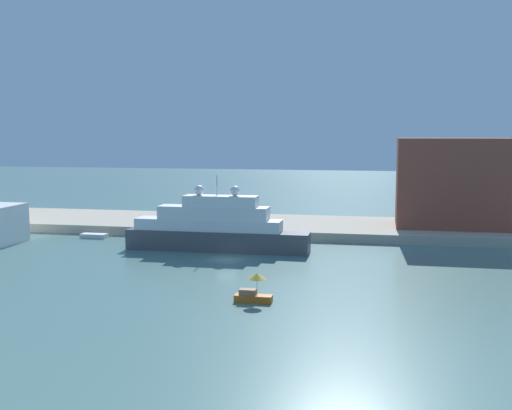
{
  "coord_description": "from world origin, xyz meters",
  "views": [
    {
      "loc": [
        20.19,
        -80.5,
        17.13
      ],
      "look_at": [
        2.82,
        6.0,
        6.8
      ],
      "focal_mm": 44.01,
      "sensor_mm": 36.0,
      "label": 1
    }
  ],
  "objects_px": {
    "mooring_bollard": "(231,227)",
    "small_motorboat": "(254,290)",
    "large_yacht": "(215,229)",
    "person_figure": "(216,220)",
    "harbor_building": "(454,183)",
    "parked_car": "(190,218)",
    "work_barge": "(94,236)"
  },
  "relations": [
    {
      "from": "large_yacht",
      "to": "small_motorboat",
      "type": "distance_m",
      "value": 28.44
    },
    {
      "from": "harbor_building",
      "to": "mooring_bollard",
      "type": "height_order",
      "value": "harbor_building"
    },
    {
      "from": "harbor_building",
      "to": "parked_car",
      "type": "xyz_separation_m",
      "value": [
        -44.57,
        -3.26,
        -6.72
      ]
    },
    {
      "from": "large_yacht",
      "to": "parked_car",
      "type": "height_order",
      "value": "large_yacht"
    },
    {
      "from": "large_yacht",
      "to": "work_barge",
      "type": "relative_size",
      "value": 6.37
    },
    {
      "from": "large_yacht",
      "to": "parked_car",
      "type": "distance_m",
      "value": 19.97
    },
    {
      "from": "person_figure",
      "to": "large_yacht",
      "type": "bearing_deg",
      "value": -75.72
    },
    {
      "from": "parked_car",
      "to": "mooring_bollard",
      "type": "distance_m",
      "value": 11.43
    },
    {
      "from": "harbor_building",
      "to": "person_figure",
      "type": "bearing_deg",
      "value": -171.6
    },
    {
      "from": "small_motorboat",
      "to": "parked_car",
      "type": "relative_size",
      "value": 0.87
    },
    {
      "from": "person_figure",
      "to": "mooring_bollard",
      "type": "relative_size",
      "value": 2.8
    },
    {
      "from": "small_motorboat",
      "to": "work_barge",
      "type": "relative_size",
      "value": 0.91
    },
    {
      "from": "work_barge",
      "to": "mooring_bollard",
      "type": "relative_size",
      "value": 6.89
    },
    {
      "from": "person_figure",
      "to": "mooring_bollard",
      "type": "xyz_separation_m",
      "value": [
        3.59,
        -4.45,
        -0.49
      ]
    },
    {
      "from": "harbor_building",
      "to": "small_motorboat",
      "type": "bearing_deg",
      "value": -117.23
    },
    {
      "from": "person_figure",
      "to": "mooring_bollard",
      "type": "height_order",
      "value": "person_figure"
    },
    {
      "from": "small_motorboat",
      "to": "work_barge",
      "type": "distance_m",
      "value": 46.62
    },
    {
      "from": "small_motorboat",
      "to": "parked_car",
      "type": "bearing_deg",
      "value": 114.97
    },
    {
      "from": "parked_car",
      "to": "harbor_building",
      "type": "bearing_deg",
      "value": 4.18
    },
    {
      "from": "mooring_bollard",
      "to": "work_barge",
      "type": "bearing_deg",
      "value": -169.55
    },
    {
      "from": "parked_car",
      "to": "work_barge",
      "type": "bearing_deg",
      "value": -139.31
    },
    {
      "from": "large_yacht",
      "to": "person_figure",
      "type": "bearing_deg",
      "value": 104.28
    },
    {
      "from": "work_barge",
      "to": "mooring_bollard",
      "type": "height_order",
      "value": "mooring_bollard"
    },
    {
      "from": "large_yacht",
      "to": "person_figure",
      "type": "distance_m",
      "value": 15.63
    },
    {
      "from": "large_yacht",
      "to": "mooring_bollard",
      "type": "xyz_separation_m",
      "value": [
        -0.25,
        10.67,
        -1.44
      ]
    },
    {
      "from": "parked_car",
      "to": "mooring_bollard",
      "type": "bearing_deg",
      "value": -37.58
    },
    {
      "from": "mooring_bollard",
      "to": "small_motorboat",
      "type": "bearing_deg",
      "value": -72.89
    },
    {
      "from": "person_figure",
      "to": "parked_car",
      "type": "bearing_deg",
      "value": 155.27
    },
    {
      "from": "work_barge",
      "to": "person_figure",
      "type": "xyz_separation_m",
      "value": [
        18.24,
        8.48,
        1.91
      ]
    },
    {
      "from": "harbor_building",
      "to": "mooring_bollard",
      "type": "xyz_separation_m",
      "value": [
        -35.52,
        -10.23,
        -7.01
      ]
    },
    {
      "from": "work_barge",
      "to": "small_motorboat",
      "type": "bearing_deg",
      "value": -44.66
    },
    {
      "from": "harbor_building",
      "to": "mooring_bollard",
      "type": "distance_m",
      "value": 37.62
    }
  ]
}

